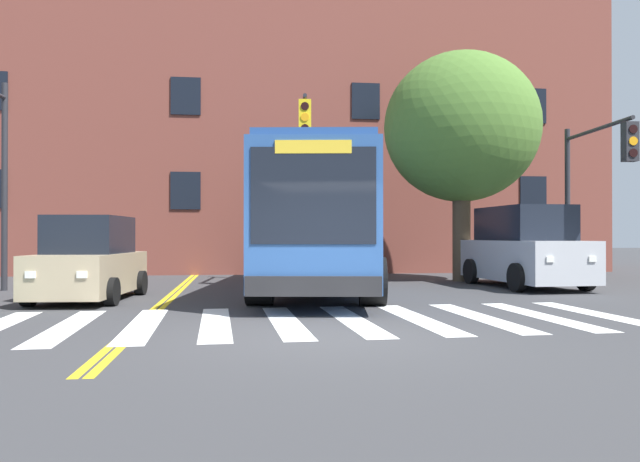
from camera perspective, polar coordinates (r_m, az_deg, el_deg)
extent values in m
plane|color=#38383A|center=(9.21, 1.01, -9.65)|extent=(120.00, 120.00, 0.00)
cube|color=white|center=(11.01, -22.01, -8.08)|extent=(0.63, 4.14, 0.01)
cube|color=white|center=(10.82, -15.85, -8.23)|extent=(0.63, 4.14, 0.01)
cube|color=white|center=(10.75, -9.53, -8.29)|extent=(0.63, 4.14, 0.01)
cube|color=white|center=(10.81, -3.21, -8.25)|extent=(0.63, 4.14, 0.01)
cube|color=white|center=(11.00, 2.97, -8.12)|extent=(0.63, 4.14, 0.01)
cube|color=white|center=(11.31, 8.87, -7.90)|extent=(0.63, 4.14, 0.01)
cube|color=white|center=(11.73, 14.39, -7.62)|extent=(0.63, 4.14, 0.01)
cube|color=white|center=(12.25, 19.49, -7.30)|extent=(0.63, 4.14, 0.01)
cube|color=white|center=(12.85, 24.13, -6.96)|extent=(0.63, 4.14, 0.01)
cube|color=gold|center=(24.78, -11.39, -3.82)|extent=(0.12, 36.00, 0.01)
cube|color=gold|center=(24.77, -11.02, -3.82)|extent=(0.12, 36.00, 0.01)
cube|color=#2D5699|center=(16.53, -0.07, 0.86)|extent=(4.07, 11.06, 2.90)
cube|color=black|center=(16.56, 4.29, 1.86)|extent=(1.50, 9.84, 1.05)
cube|color=black|center=(16.61, -4.41, 1.86)|extent=(1.50, 9.84, 1.05)
cube|color=black|center=(11.14, -0.62, 3.27)|extent=(2.22, 0.36, 1.74)
cube|color=yellow|center=(11.22, -0.62, 7.71)|extent=(1.36, 0.23, 0.24)
cube|color=#232326|center=(11.12, -0.62, -5.08)|extent=(2.43, 0.46, 0.36)
cube|color=#294E89|center=(16.64, -0.07, 6.14)|extent=(3.85, 10.61, 0.16)
cylinder|color=black|center=(13.24, 4.82, -4.61)|extent=(0.70, 1.09, 1.02)
cylinder|color=black|center=(13.30, -5.51, -4.59)|extent=(0.70, 1.09, 1.02)
cylinder|color=black|center=(19.00, 3.68, -3.33)|extent=(0.70, 1.09, 1.02)
cylinder|color=black|center=(19.04, -3.51, -3.33)|extent=(0.70, 1.09, 1.02)
cube|color=tan|center=(15.21, -20.32, -3.63)|extent=(2.02, 4.08, 0.90)
cube|color=black|center=(15.23, -20.27, -0.32)|extent=(1.69, 2.30, 0.85)
cube|color=white|center=(13.17, -20.94, -3.74)|extent=(0.20, 0.06, 0.14)
cube|color=white|center=(13.52, -24.97, -3.64)|extent=(0.20, 0.06, 0.14)
cylinder|color=black|center=(13.82, -18.52, -5.28)|extent=(0.27, 0.62, 0.60)
cylinder|color=black|center=(14.39, -25.10, -5.07)|extent=(0.27, 0.62, 0.60)
cylinder|color=black|center=(16.17, -16.08, -4.57)|extent=(0.27, 0.62, 0.60)
cylinder|color=black|center=(16.66, -21.83, -4.44)|extent=(0.27, 0.62, 0.60)
cube|color=#B7BABF|center=(18.80, 18.18, -2.54)|extent=(2.13, 4.77, 1.13)
cube|color=black|center=(18.83, 18.10, 0.65)|extent=(1.86, 2.98, 0.97)
cube|color=white|center=(17.06, 23.65, -2.37)|extent=(0.20, 0.05, 0.14)
cube|color=white|center=(16.45, 20.30, -2.45)|extent=(0.20, 0.05, 0.14)
cylinder|color=black|center=(18.07, 23.13, -3.86)|extent=(0.25, 0.77, 0.76)
cylinder|color=black|center=(17.07, 17.57, -4.08)|extent=(0.25, 0.77, 0.76)
cylinder|color=black|center=(20.56, 18.69, -3.45)|extent=(0.25, 0.77, 0.76)
cylinder|color=black|center=(19.69, 13.64, -3.60)|extent=(0.25, 0.77, 0.76)
cube|color=black|center=(25.29, -3.68, -2.45)|extent=(1.82, 3.72, 0.83)
cube|color=black|center=(25.31, -3.69, -0.64)|extent=(1.63, 2.05, 0.76)
cube|color=white|center=(23.46, -2.04, -2.40)|extent=(0.20, 0.04, 0.14)
cube|color=white|center=(23.38, -4.68, -2.41)|extent=(0.20, 0.04, 0.14)
cylinder|color=black|center=(24.24, -1.31, -3.20)|extent=(0.22, 0.60, 0.60)
cylinder|color=black|center=(24.10, -5.68, -3.21)|extent=(0.22, 0.60, 0.60)
cylinder|color=black|center=(26.52, -1.87, -2.96)|extent=(0.22, 0.60, 0.60)
cylinder|color=black|center=(26.40, -5.86, -2.97)|extent=(0.22, 0.60, 0.60)
cylinder|color=#28282D|center=(20.70, 21.69, 2.12)|extent=(0.16, 0.16, 4.77)
cylinder|color=#28282D|center=(19.31, 23.99, 8.50)|extent=(0.33, 3.57, 0.11)
cube|color=#28282D|center=(17.81, 26.48, 7.31)|extent=(0.36, 0.30, 1.00)
cylinder|color=black|center=(17.73, 26.72, 8.33)|extent=(0.22, 0.04, 0.22)
cylinder|color=orange|center=(17.68, 26.73, 7.37)|extent=(0.22, 0.04, 0.22)
cylinder|color=black|center=(17.64, 26.73, 6.40)|extent=(0.22, 0.04, 0.22)
cylinder|color=#28282D|center=(18.78, -26.88, 3.63)|extent=(0.16, 0.16, 5.58)
cylinder|color=#28282D|center=(19.86, -1.45, 3.43)|extent=(0.16, 0.16, 5.62)
cylinder|color=#28282D|center=(18.77, -1.42, 11.35)|extent=(0.39, 2.88, 0.11)
cube|color=yellow|center=(17.38, -1.39, 10.28)|extent=(0.37, 0.31, 1.00)
cylinder|color=black|center=(17.29, -1.39, 11.35)|extent=(0.22, 0.05, 0.22)
cylinder|color=orange|center=(17.23, -1.39, 10.37)|extent=(0.22, 0.05, 0.22)
cylinder|color=black|center=(17.18, -1.39, 9.39)|extent=(0.22, 0.05, 0.22)
cylinder|color=brown|center=(20.74, 12.81, -0.42)|extent=(0.58, 0.58, 2.94)
ellipsoid|color=#4C752D|center=(21.04, 12.79, 9.28)|extent=(6.33, 5.98, 4.88)
cube|color=brown|center=(27.83, -11.53, 9.57)|extent=(34.15, 7.42, 12.60)
cube|color=black|center=(23.74, -12.19, 3.63)|extent=(1.10, 0.06, 1.40)
cube|color=black|center=(24.15, 4.21, 3.56)|extent=(1.10, 0.06, 1.40)
cube|color=black|center=(26.39, 18.92, 3.24)|extent=(1.10, 0.06, 1.40)
cube|color=black|center=(24.24, -12.18, 11.98)|extent=(1.10, 0.06, 1.40)
cube|color=black|center=(24.65, 4.21, 11.76)|extent=(1.10, 0.06, 1.40)
cube|color=black|center=(26.84, 18.90, 10.77)|extent=(1.10, 0.06, 1.40)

